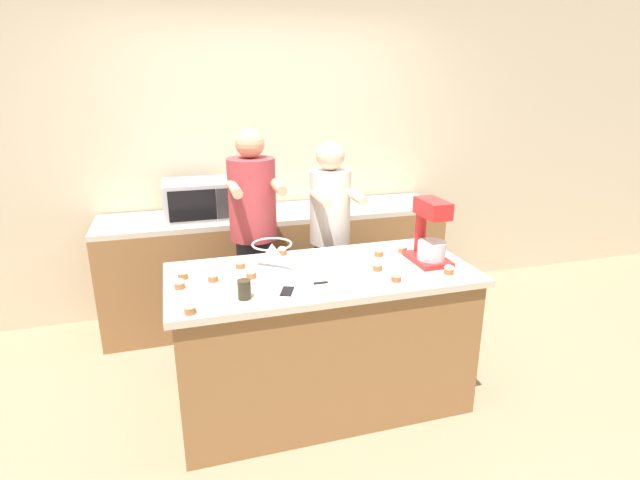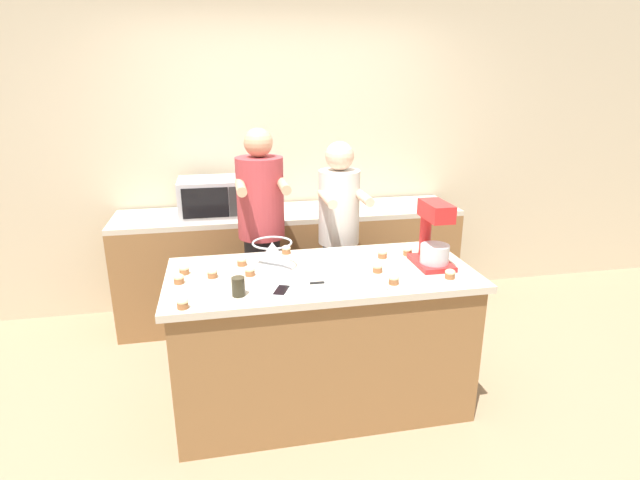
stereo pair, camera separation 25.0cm
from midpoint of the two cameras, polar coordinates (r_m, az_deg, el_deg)
ground_plane at (r=3.35m, az=2.39°, el=-17.84°), size 16.00×16.00×0.00m
back_wall at (r=4.36m, az=-2.56°, el=9.97°), size 10.00×0.06×2.70m
island_counter at (r=3.11m, az=2.50°, el=-11.20°), size 1.78×0.82×0.88m
back_counter at (r=4.24m, az=-1.66°, el=-2.66°), size 2.80×0.60×0.92m
person_left at (r=3.51m, az=-4.63°, el=-0.10°), size 0.34×0.50×1.65m
person_right at (r=3.63m, az=4.13°, el=-0.24°), size 0.31×0.49×1.55m
stand_mixer at (r=3.06m, az=15.12°, el=0.19°), size 0.20×0.30×0.39m
mixing_bowl at (r=2.93m, az=-3.02°, el=-1.71°), size 0.24×0.24×0.17m
baking_tray at (r=3.07m, az=4.00°, el=-2.20°), size 0.43×0.23×0.04m
microwave_oven at (r=4.01m, az=-10.54°, el=4.85°), size 0.51×0.40×0.29m
cell_phone at (r=2.65m, az=-1.72°, el=-5.87°), size 0.12×0.16×0.01m
drinking_glass at (r=2.60m, az=-6.61°, el=-5.36°), size 0.07×0.07×0.10m
small_plate at (r=2.72m, az=8.51°, el=-5.30°), size 0.19×0.19×0.02m
knife at (r=2.76m, az=3.39°, el=-4.88°), size 0.22×0.02×0.01m
cupcake_0 at (r=2.86m, az=-5.54°, el=-3.59°), size 0.06×0.06×0.06m
cupcake_1 at (r=2.86m, az=-9.78°, el=-3.77°), size 0.06×0.06×0.06m
cupcake_2 at (r=3.02m, az=-6.60°, el=-2.45°), size 0.06×0.06×0.06m
cupcake_3 at (r=2.94m, az=-12.95°, el=-3.35°), size 0.06×0.06×0.06m
cupcake_4 at (r=2.70m, az=-6.70°, el=-4.99°), size 0.06×0.06×0.06m
cupcake_5 at (r=3.16m, az=9.41°, el=-1.59°), size 0.06×0.06×0.06m
cupcake_6 at (r=3.20m, az=-1.66°, el=-1.12°), size 0.06×0.06×0.06m
cupcake_7 at (r=2.93m, az=9.04°, el=-3.18°), size 0.06×0.06×0.06m
cupcake_8 at (r=2.51m, az=-12.71°, el=-7.11°), size 0.06×0.06×0.06m
cupcake_9 at (r=3.24m, az=12.17°, el=-1.28°), size 0.06×0.06×0.06m
cupcake_10 at (r=2.78m, az=10.99°, el=-4.48°), size 0.06×0.06×0.06m
cupcake_11 at (r=2.93m, az=17.04°, el=-3.75°), size 0.06×0.06×0.06m
cupcake_12 at (r=3.32m, az=14.86°, el=-1.00°), size 0.06×0.06×0.06m
cupcake_13 at (r=2.82m, az=-13.42°, el=-4.36°), size 0.06×0.06×0.06m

